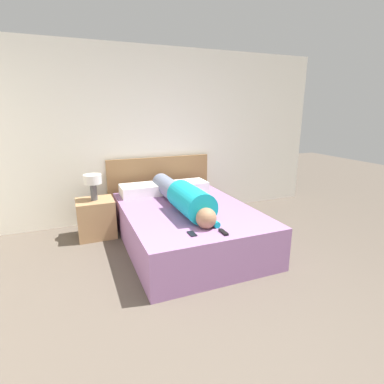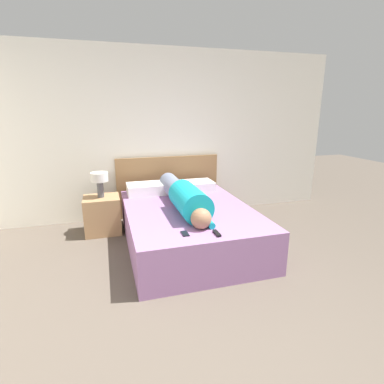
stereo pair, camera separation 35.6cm
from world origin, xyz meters
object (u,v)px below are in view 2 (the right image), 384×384
object	(u,v)px
nightstand	(103,215)
table_lamp	(100,179)
pillow_near_headboard	(148,189)
pillow_second	(194,186)
person_lying	(184,196)
cell_phone	(185,234)
bed	(189,226)
tv_remote	(217,233)

from	to	relation	value
nightstand	table_lamp	world-z (taller)	table_lamp
pillow_near_headboard	table_lamp	bearing A→B (deg)	-172.78
pillow_near_headboard	pillow_second	distance (m)	0.72
nightstand	person_lying	distance (m)	1.29
pillow_near_headboard	cell_phone	xyz separation A→B (m)	(0.14, -1.59, -0.07)
bed	pillow_second	distance (m)	0.92
bed	nightstand	size ratio (longest dim) A/B	4.03
nightstand	tv_remote	world-z (taller)	nightstand
table_lamp	pillow_near_headboard	bearing A→B (deg)	7.22
pillow_second	tv_remote	world-z (taller)	pillow_second
nightstand	pillow_near_headboard	size ratio (longest dim) A/B	0.88
table_lamp	pillow_near_headboard	xyz separation A→B (m)	(0.66, 0.08, -0.20)
pillow_second	cell_phone	size ratio (longest dim) A/B	4.32
table_lamp	nightstand	bearing A→B (deg)	0.00
bed	table_lamp	bearing A→B (deg)	145.69
person_lying	pillow_second	world-z (taller)	person_lying
cell_phone	pillow_near_headboard	bearing A→B (deg)	94.95
table_lamp	pillow_second	distance (m)	1.40
table_lamp	tv_remote	distance (m)	1.96
table_lamp	person_lying	xyz separation A→B (m)	(1.00, -0.72, -0.12)
pillow_near_headboard	cell_phone	world-z (taller)	pillow_near_headboard
nightstand	pillow_near_headboard	world-z (taller)	pillow_near_headboard
table_lamp	pillow_second	xyz separation A→B (m)	(1.38, 0.08, -0.21)
nightstand	person_lying	bearing A→B (deg)	-35.69
pillow_near_headboard	pillow_second	world-z (taller)	pillow_near_headboard
bed	tv_remote	world-z (taller)	tv_remote
person_lying	pillow_near_headboard	xyz separation A→B (m)	(-0.34, 0.80, -0.08)
bed	pillow_near_headboard	size ratio (longest dim) A/B	3.55
bed	person_lying	xyz separation A→B (m)	(-0.06, 0.00, 0.40)
tv_remote	pillow_near_headboard	bearing A→B (deg)	104.65
bed	cell_phone	bearing A→B (deg)	-108.23
pillow_second	tv_remote	bearing A→B (deg)	-99.37
nightstand	table_lamp	distance (m)	0.51
tv_remote	cell_phone	distance (m)	0.32
bed	person_lying	world-z (taller)	person_lying
nightstand	person_lying	xyz separation A→B (m)	(1.00, -0.72, 0.39)
pillow_near_headboard	tv_remote	xyz separation A→B (m)	(0.44, -1.68, -0.06)
nightstand	pillow_near_headboard	bearing A→B (deg)	7.22
nightstand	pillow_near_headboard	distance (m)	0.74
bed	nightstand	xyz separation A→B (m)	(-1.06, 0.72, 0.01)
pillow_near_headboard	tv_remote	size ratio (longest dim) A/B	3.94
bed	pillow_second	xyz separation A→B (m)	(0.32, 0.81, 0.32)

